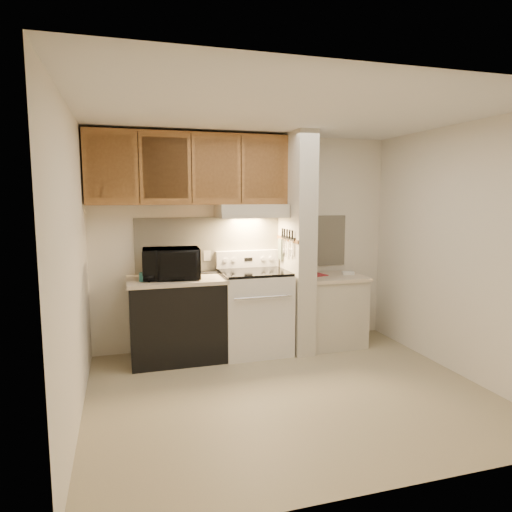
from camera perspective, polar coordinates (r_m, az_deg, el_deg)
name	(u,v)px	position (r m, az deg, el deg)	size (l,w,h in m)	color
floor	(289,392)	(4.40, 4.16, -16.60)	(3.60, 3.60, 0.00)	tan
ceiling	(292,112)	(4.07, 4.51, 17.47)	(3.60, 3.60, 0.00)	white
wall_back	(246,242)	(5.47, -1.25, 1.81)	(3.60, 0.02, 2.50)	white
wall_left	(73,267)	(3.81, -21.91, -1.25)	(0.02, 3.00, 2.50)	white
wall_right	(460,251)	(4.98, 24.10, 0.58)	(0.02, 3.00, 2.50)	white
backsplash	(246,243)	(5.46, -1.22, 1.64)	(2.60, 0.02, 0.63)	beige
range_body	(254,313)	(5.28, -0.24, -7.12)	(0.76, 0.65, 0.92)	silver
oven_window	(262,316)	(4.98, 0.79, -7.56)	(0.50, 0.01, 0.30)	black
oven_handle	(263,297)	(4.89, 0.93, -5.18)	(0.02, 0.02, 0.65)	silver
cooktop	(254,272)	(5.18, -0.24, -2.03)	(0.74, 0.64, 0.03)	black
range_backguard	(247,259)	(5.43, -1.08, -0.35)	(0.76, 0.08, 0.20)	silver
range_display	(248,259)	(5.39, -0.96, -0.41)	(0.10, 0.01, 0.04)	black
range_knob_left_outer	(225,260)	(5.32, -3.86, -0.53)	(0.05, 0.05, 0.02)	silver
range_knob_left_inner	(234,260)	(5.35, -2.81, -0.49)	(0.05, 0.05, 0.02)	silver
range_knob_right_inner	(263,259)	(5.44, 0.87, -0.34)	(0.05, 0.05, 0.02)	silver
range_knob_right_outer	(271,258)	(5.47, 1.87, -0.30)	(0.05, 0.05, 0.02)	silver
dishwasher_front	(177,321)	(5.13, -9.84, -7.96)	(1.00, 0.63, 0.87)	black
left_countertop	(176,280)	(5.03, -9.96, -2.96)	(1.04, 0.67, 0.04)	beige
spoon_rest	(209,273)	(5.26, -5.87, -2.11)	(0.21, 0.07, 0.01)	black
teal_jar	(143,277)	(4.89, -13.92, -2.56)	(0.08, 0.08, 0.09)	#1E5C5C
outlet	(207,256)	(5.35, -6.14, 0.03)	(0.08, 0.01, 0.12)	beige
microwave	(171,263)	(4.97, -10.56, -0.92)	(0.60, 0.40, 0.33)	black
partition_pillar	(296,243)	(5.30, 5.08, 1.59)	(0.22, 0.70, 2.50)	beige
pillar_trim	(287,239)	(5.25, 3.91, 2.10)	(0.01, 0.70, 0.04)	#936030
knife_strip	(288,238)	(5.20, 4.04, 2.27)	(0.02, 0.42, 0.04)	black
knife_blade_a	(292,248)	(5.06, 4.53, 0.98)	(0.01, 0.04, 0.16)	silver
knife_handle_a	(292,235)	(5.04, 4.56, 2.67)	(0.02, 0.02, 0.10)	black
knife_blade_b	(290,248)	(5.12, 4.27, 0.95)	(0.01, 0.04, 0.18)	silver
knife_handle_b	(290,234)	(5.12, 4.22, 2.75)	(0.02, 0.02, 0.10)	black
knife_blade_c	(287,248)	(5.22, 3.86, 0.97)	(0.01, 0.04, 0.20)	silver
knife_handle_c	(287,234)	(5.20, 3.90, 2.82)	(0.02, 0.02, 0.10)	black
knife_blade_d	(284,246)	(5.29, 3.56, 1.28)	(0.01, 0.04, 0.16)	silver
knife_handle_d	(285,233)	(5.27, 3.58, 2.89)	(0.02, 0.02, 0.10)	black
knife_blade_e	(283,246)	(5.35, 3.35, 1.23)	(0.01, 0.04, 0.18)	silver
knife_handle_e	(282,232)	(5.34, 3.32, 2.95)	(0.02, 0.02, 0.10)	black
oven_mitt	(281,249)	(5.42, 3.11, 0.88)	(0.03, 0.10, 0.24)	slate
right_cab_base	(331,312)	(5.63, 9.37, -6.87)	(0.70, 0.60, 0.81)	beige
right_countertop	(332,277)	(5.54, 9.47, -2.61)	(0.74, 0.64, 0.04)	beige
red_folder	(315,274)	(5.55, 7.35, -2.29)	(0.20, 0.28, 0.01)	#A42830
white_box	(348,273)	(5.65, 11.41, -2.07)	(0.14, 0.09, 0.04)	white
range_hood	(251,211)	(5.23, -0.63, 5.67)	(0.78, 0.44, 0.15)	beige
hood_lip	(256,216)	(5.03, 0.03, 5.08)	(0.78, 0.04, 0.06)	beige
upper_cabinets	(189,169)	(5.14, -8.33, 10.69)	(2.18, 0.33, 0.77)	#936030
cab_door_a	(111,167)	(4.92, -17.68, 10.56)	(0.46, 0.01, 0.63)	#936030
cab_gap_a	(139,167)	(4.93, -14.46, 10.67)	(0.01, 0.01, 0.73)	black
cab_door_b	(165,168)	(4.94, -11.25, 10.75)	(0.46, 0.01, 0.63)	#936030
cab_gap_b	(192,168)	(4.98, -8.07, 10.80)	(0.01, 0.01, 0.73)	black
cab_door_c	(217,169)	(5.03, -4.94, 10.81)	(0.46, 0.01, 0.63)	#936030
cab_gap_c	(241,169)	(5.09, -1.87, 10.79)	(0.01, 0.01, 0.73)	black
cab_door_d	(265,170)	(5.16, 1.10, 10.75)	(0.46, 0.01, 0.63)	#936030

